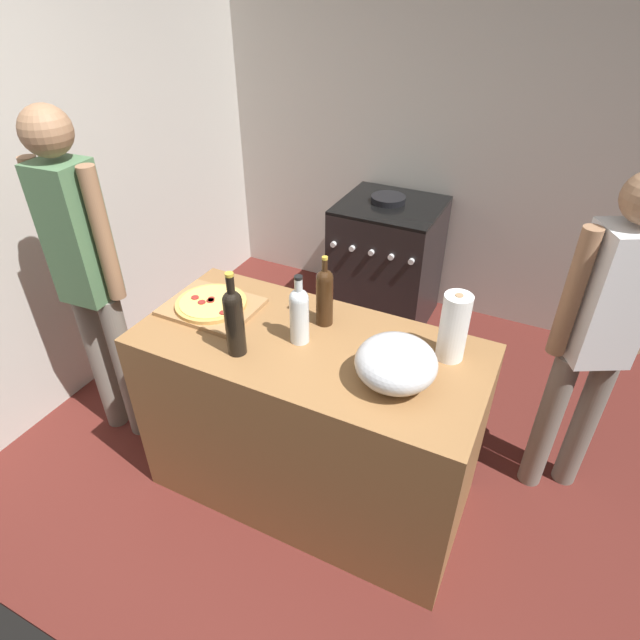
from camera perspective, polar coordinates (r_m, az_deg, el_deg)
name	(u,v)px	position (r m, az deg, el deg)	size (l,w,h in m)	color
ground_plane	(373,419)	(3.12, 5.77, -10.60)	(4.02, 3.35, 0.02)	#511E19
kitchen_wall_rear	(467,128)	(3.70, 15.62, 19.41)	(4.02, 0.10, 2.60)	#BCB7AD
kitchen_wall_left	(94,151)	(3.35, -23.30, 16.44)	(0.10, 3.35, 2.60)	#BCB7AD
counter	(310,421)	(2.45, -1.06, -10.87)	(1.46, 0.68, 0.90)	olive
cutting_board	(212,307)	(2.40, -11.65, 1.40)	(0.40, 0.32, 0.02)	#9E7247
pizza	(211,303)	(2.39, -11.71, 1.81)	(0.32, 0.32, 0.03)	tan
mixing_bowl	(396,363)	(1.92, 8.23, -4.64)	(0.30, 0.30, 0.18)	#B2B2B7
paper_towel_roll	(454,327)	(2.06, 14.28, -0.77)	(0.11, 0.11, 0.29)	white
wine_bottle_clear	(234,319)	(2.04, -9.29, 0.10)	(0.08, 0.08, 0.36)	black
wine_bottle_green	(299,313)	(2.09, -2.26, 0.78)	(0.08, 0.08, 0.30)	silver
wine_bottle_dark	(325,295)	(2.19, 0.50, 2.76)	(0.07, 0.07, 0.32)	#331E0F
stove	(386,263)	(3.72, 7.20, 6.17)	(0.66, 0.64, 0.91)	black
person_in_stripes	(86,269)	(2.67, -24.04, 5.09)	(0.39, 0.22, 1.73)	slate
person_in_red	(600,331)	(2.46, 28.02, -1.09)	(0.36, 0.29, 1.60)	slate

